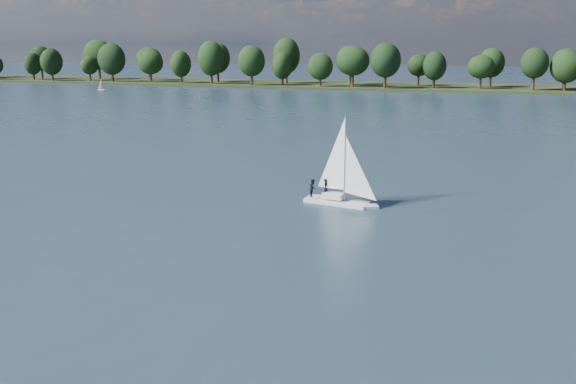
# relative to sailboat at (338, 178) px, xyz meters

# --- Properties ---
(ground) EXTENTS (700.00, 700.00, 0.00)m
(ground) POSITION_rel_sailboat_xyz_m (-8.03, 56.02, -2.44)
(ground) COLOR #233342
(ground) RESTS_ON ground
(far_shore) EXTENTS (660.00, 40.00, 1.50)m
(far_shore) POSITION_rel_sailboat_xyz_m (-8.03, 168.02, -2.44)
(far_shore) COLOR black
(far_shore) RESTS_ON ground
(sailboat) EXTENTS (6.86, 3.06, 8.73)m
(sailboat) POSITION_rel_sailboat_xyz_m (0.00, 0.00, 0.00)
(sailboat) COLOR silver
(sailboat) RESTS_ON ground
(dinghy_pink) EXTENTS (2.43, 1.04, 3.82)m
(dinghy_pink) POSITION_rel_sailboat_xyz_m (-110.82, 123.80, -1.54)
(dinghy_pink) COLOR white
(dinghy_pink) RESTS_ON ground
(treeline) EXTENTS (562.36, 74.48, 18.14)m
(treeline) POSITION_rel_sailboat_xyz_m (-16.29, 164.50, 5.66)
(treeline) COLOR black
(treeline) RESTS_ON ground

